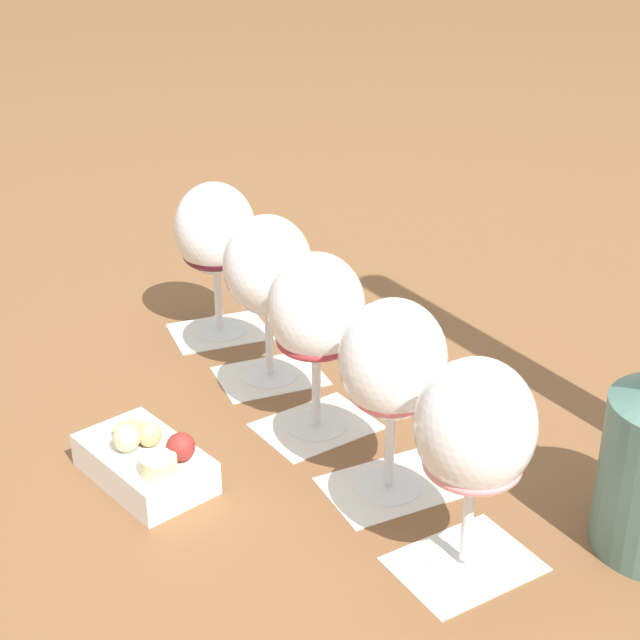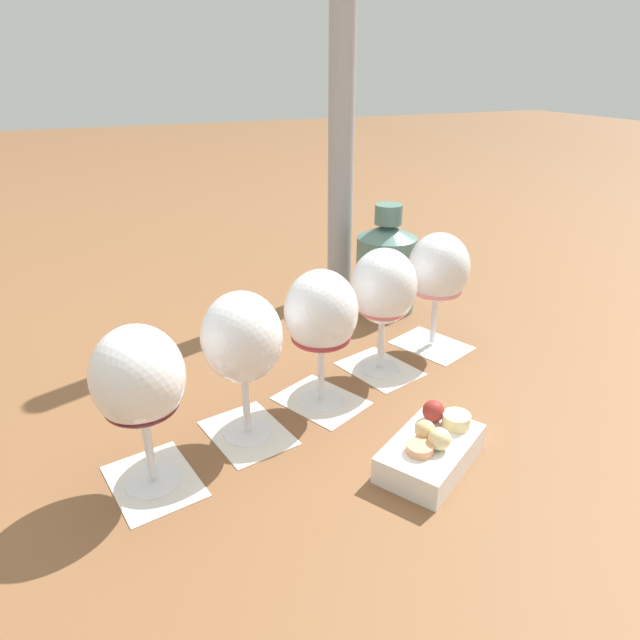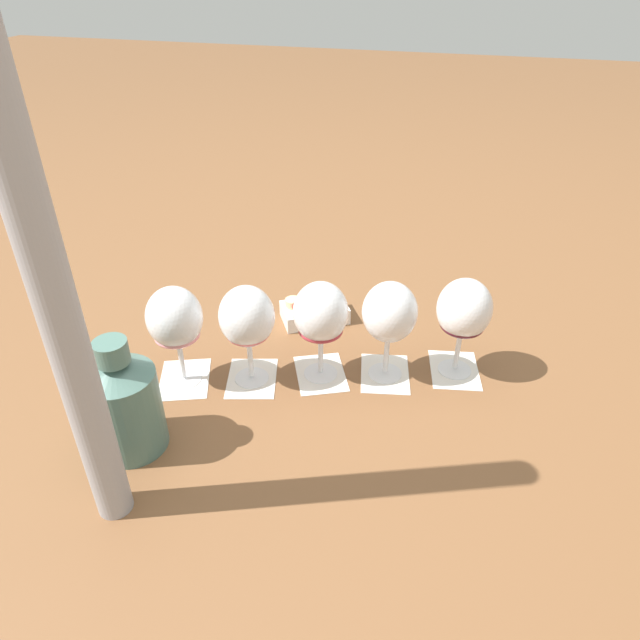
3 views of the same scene
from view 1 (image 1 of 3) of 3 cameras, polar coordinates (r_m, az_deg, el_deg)
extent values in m
plane|color=brown|center=(1.05, 0.09, -6.20)|extent=(8.00, 8.00, 0.00)
cube|color=silver|center=(0.87, 8.39, -13.84)|extent=(0.13, 0.14, 0.00)
cube|color=silver|center=(0.95, 3.99, -9.65)|extent=(0.12, 0.14, 0.00)
cube|color=silver|center=(1.04, -0.21, -6.18)|extent=(0.13, 0.15, 0.00)
cube|color=silver|center=(1.14, -2.91, -3.24)|extent=(0.11, 0.13, 0.00)
cube|color=silver|center=(1.25, -5.85, -0.65)|extent=(0.11, 0.13, 0.00)
cylinder|color=white|center=(0.87, 8.40, -13.66)|extent=(0.06, 0.06, 0.01)
cylinder|color=white|center=(0.84, 8.60, -11.32)|extent=(0.01, 0.01, 0.08)
ellipsoid|color=white|center=(0.79, 9.02, -6.08)|extent=(0.10, 0.10, 0.11)
ellipsoid|color=pink|center=(0.81, 8.84, -8.32)|extent=(0.08, 0.08, 0.03)
cylinder|color=white|center=(0.95, 3.99, -9.47)|extent=(0.06, 0.06, 0.01)
cylinder|color=white|center=(0.93, 4.08, -7.23)|extent=(0.01, 0.01, 0.08)
ellipsoid|color=white|center=(0.88, 4.26, -2.29)|extent=(0.10, 0.10, 0.11)
ellipsoid|color=#D85E68|center=(0.90, 4.20, -4.04)|extent=(0.08, 0.08, 0.04)
cylinder|color=white|center=(1.04, -0.21, -6.01)|extent=(0.06, 0.06, 0.01)
cylinder|color=white|center=(1.02, -0.22, -3.88)|extent=(0.01, 0.01, 0.08)
ellipsoid|color=white|center=(0.98, -0.23, 0.73)|extent=(0.10, 0.10, 0.11)
ellipsoid|color=#A42F39|center=(0.99, -0.22, -1.24)|extent=(0.08, 0.08, 0.03)
cylinder|color=white|center=(1.14, -2.91, -3.08)|extent=(0.06, 0.06, 0.01)
cylinder|color=white|center=(1.12, -2.96, -1.09)|extent=(0.01, 0.01, 0.08)
ellipsoid|color=white|center=(1.08, -3.07, 3.20)|extent=(0.10, 0.10, 0.11)
ellipsoid|color=maroon|center=(1.09, -3.04, 1.83)|extent=(0.08, 0.08, 0.04)
cylinder|color=white|center=(1.25, -5.86, -0.50)|extent=(0.06, 0.06, 0.01)
cylinder|color=white|center=(1.23, -5.95, 1.36)|extent=(0.01, 0.01, 0.08)
ellipsoid|color=white|center=(1.19, -6.15, 5.31)|extent=(0.10, 0.10, 0.11)
ellipsoid|color=#4D1524|center=(1.21, -6.07, 3.85)|extent=(0.08, 0.08, 0.03)
cube|color=white|center=(0.97, -10.17, -8.24)|extent=(0.16, 0.14, 0.03)
sphere|color=maroon|center=(0.93, -8.10, -7.32)|extent=(0.03, 0.03, 0.03)
cylinder|color=tan|center=(0.98, -11.01, -6.42)|extent=(0.03, 0.03, 0.01)
cylinder|color=beige|center=(0.92, -9.36, -8.35)|extent=(0.03, 0.03, 0.02)
sphere|color=beige|center=(0.95, -11.20, -6.78)|extent=(0.03, 0.03, 0.03)
sphere|color=#DBB775|center=(0.96, -9.88, -6.56)|extent=(0.02, 0.02, 0.02)
camera|label=2|loc=(1.25, -34.43, 16.41)|focal=32.00mm
camera|label=3|loc=(1.48, 35.18, 26.66)|focal=32.00mm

